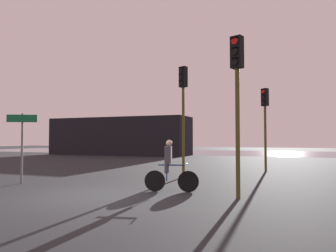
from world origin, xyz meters
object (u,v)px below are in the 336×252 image
(cyclist, at_px, (169,165))
(traffic_light_near_right, at_px, (237,85))
(traffic_light_center, at_px, (183,101))
(traffic_light_far_right, at_px, (265,113))
(direction_sign_post, at_px, (22,138))
(distant_building, at_px, (119,136))

(cyclist, bearing_deg, traffic_light_near_right, 65.72)
(traffic_light_center, bearing_deg, cyclist, 125.39)
(traffic_light_far_right, distance_m, traffic_light_center, 4.96)
(direction_sign_post, bearing_deg, traffic_light_center, -167.14)
(traffic_light_center, height_order, direction_sign_post, traffic_light_center)
(direction_sign_post, bearing_deg, traffic_light_near_right, 151.25)
(traffic_light_center, relative_size, direction_sign_post, 1.85)
(traffic_light_far_right, distance_m, traffic_light_near_right, 8.19)
(traffic_light_far_right, relative_size, cyclist, 2.54)
(cyclist, bearing_deg, distant_building, -159.77)
(direction_sign_post, relative_size, cyclist, 1.56)
(traffic_light_near_right, distance_m, direction_sign_post, 8.09)
(traffic_light_center, xyz_separation_m, traffic_light_near_right, (3.10, -4.31, -0.19))
(distant_building, xyz_separation_m, direction_sign_post, (8.25, -21.05, -0.26))
(traffic_light_center, xyz_separation_m, cyclist, (0.90, -3.91, -2.51))
(traffic_light_near_right, bearing_deg, cyclist, 7.17)
(direction_sign_post, distance_m, cyclist, 5.84)
(traffic_light_near_right, bearing_deg, traffic_light_center, -36.65)
(distant_building, relative_size, cyclist, 9.09)
(direction_sign_post, height_order, cyclist, direction_sign_post)
(traffic_light_far_right, bearing_deg, distant_building, -5.09)
(traffic_light_near_right, distance_m, cyclist, 3.22)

